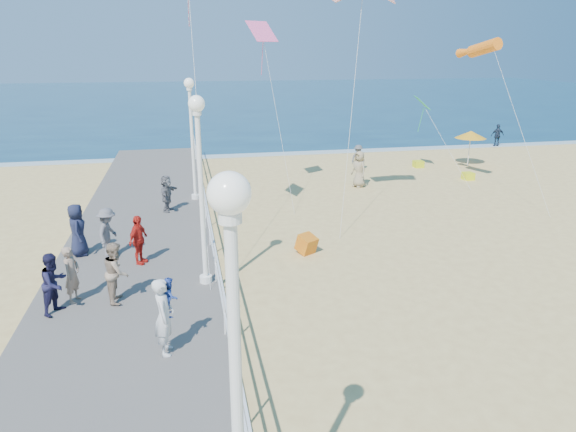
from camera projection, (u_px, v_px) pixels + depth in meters
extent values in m
plane|color=#DCC073|center=(379.00, 279.00, 16.07)|extent=(160.00, 160.00, 0.00)
cube|color=#0C324D|center=(219.00, 98.00, 76.65)|extent=(160.00, 90.00, 0.05)
cube|color=silver|center=(269.00, 154.00, 35.17)|extent=(160.00, 1.20, 0.04)
cube|color=#67625D|center=(130.00, 295.00, 14.57)|extent=(5.00, 44.00, 0.40)
cube|color=white|center=(215.00, 248.00, 14.66)|extent=(0.05, 42.00, 0.06)
cube|color=white|center=(216.00, 264.00, 14.81)|extent=(0.05, 42.00, 0.04)
cylinder|color=white|center=(237.00, 420.00, 5.78)|extent=(0.14, 0.14, 4.70)
sphere|color=white|center=(229.00, 193.00, 4.97)|extent=(0.44, 0.44, 0.44)
cylinder|color=white|center=(206.00, 279.00, 14.89)|extent=(0.36, 0.36, 0.20)
cylinder|color=white|center=(202.00, 201.00, 14.17)|extent=(0.14, 0.14, 4.70)
sphere|color=white|center=(196.00, 104.00, 13.36)|extent=(0.44, 0.44, 0.44)
cylinder|color=white|center=(196.00, 197.00, 23.28)|extent=(0.36, 0.36, 0.20)
cylinder|color=white|center=(193.00, 145.00, 22.56)|extent=(0.14, 0.14, 4.70)
sphere|color=white|center=(189.00, 83.00, 21.74)|extent=(0.44, 0.44, 0.44)
imported|color=silver|center=(164.00, 317.00, 11.18)|extent=(0.44, 0.66, 1.78)
imported|color=#2D4AAB|center=(170.00, 296.00, 11.23)|extent=(0.34, 0.44, 0.88)
imported|color=gray|center=(117.00, 272.00, 13.59)|extent=(0.63, 0.81, 1.65)
imported|color=#59595E|center=(108.00, 233.00, 16.47)|extent=(0.86, 1.19, 1.66)
imported|color=red|center=(138.00, 240.00, 15.99)|extent=(0.77, 1.00, 1.58)
imported|color=#171C34|center=(77.00, 230.00, 16.65)|extent=(0.65, 0.91, 1.74)
imported|color=slate|center=(167.00, 193.00, 21.29)|extent=(0.90, 1.49, 1.53)
imported|color=gray|center=(72.00, 274.00, 13.56)|extent=(0.53, 0.65, 1.56)
imported|color=#1B1938|center=(54.00, 283.00, 12.98)|extent=(0.91, 0.98, 1.61)
imported|color=#4E4F53|center=(358.00, 158.00, 30.37)|extent=(1.14, 0.93, 1.53)
imported|color=#1B283D|center=(497.00, 135.00, 37.91)|extent=(1.02, 0.54, 1.66)
imported|color=gray|center=(359.00, 169.00, 26.64)|extent=(0.91, 1.09, 1.89)
cube|color=red|center=(307.00, 246.00, 17.97)|extent=(0.83, 0.89, 0.74)
cylinder|color=white|center=(469.00, 151.00, 31.72)|extent=(0.05, 0.05, 1.80)
cone|color=orange|center=(471.00, 135.00, 31.41)|extent=(1.90, 1.90, 0.45)
cube|color=#CEDA17|center=(418.00, 164.00, 31.36)|extent=(0.55, 0.55, 0.40)
cube|color=yellow|center=(468.00, 176.00, 28.36)|extent=(0.55, 0.55, 0.40)
cylinder|color=orange|center=(484.00, 48.00, 23.46)|extent=(1.05, 2.94, 1.14)
cube|color=#FF5DA1|center=(262.00, 31.00, 22.87)|extent=(1.49, 1.37, 0.90)
cube|color=#26B561|center=(422.00, 103.00, 28.98)|extent=(1.06, 1.24, 0.72)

